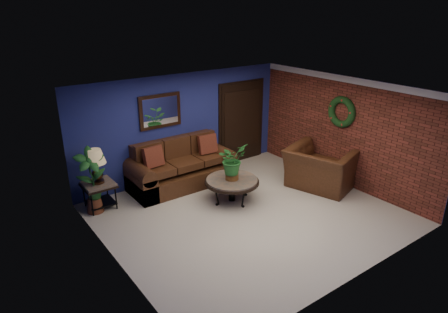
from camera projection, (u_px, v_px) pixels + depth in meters
floor at (249, 214)px, 8.05m from camera, size 5.50×5.50×0.00m
wall_back at (183, 126)px, 9.48m from camera, size 5.50×0.04×2.50m
wall_left at (111, 195)px, 6.08m from camera, size 0.04×5.00×2.50m
wall_right_brick at (343, 131)px, 9.11m from camera, size 0.04×5.00×2.50m
ceiling at (252, 92)px, 7.15m from camera, size 5.50×5.00×0.02m
crown_molding at (348, 80)px, 8.67m from camera, size 0.03×5.00×0.14m
wall_mirror at (160, 111)px, 8.95m from camera, size 1.02×0.06×0.77m
closet_door at (241, 122)px, 10.49m from camera, size 1.44×0.06×2.18m
wreath at (342, 112)px, 8.95m from camera, size 0.16×0.72×0.72m
sofa at (180, 170)px, 9.29m from camera, size 2.44×1.05×1.10m
coffee_table at (232, 182)px, 8.48m from camera, size 1.16×1.16×0.50m
end_table at (99, 189)px, 8.17m from camera, size 0.62×0.62×0.57m
table_lamp at (96, 162)px, 7.96m from camera, size 0.42×0.42×0.69m
side_chair at (208, 155)px, 9.69m from camera, size 0.41×0.41×0.96m
armchair at (321, 168)px, 9.10m from camera, size 1.63×1.75×0.94m
coffee_plant at (232, 160)px, 8.30m from camera, size 0.67×0.61×0.79m
floor_plant at (297, 156)px, 9.93m from camera, size 0.44×0.39×0.83m
tall_plant at (92, 179)px, 7.90m from camera, size 0.66×0.50×1.37m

